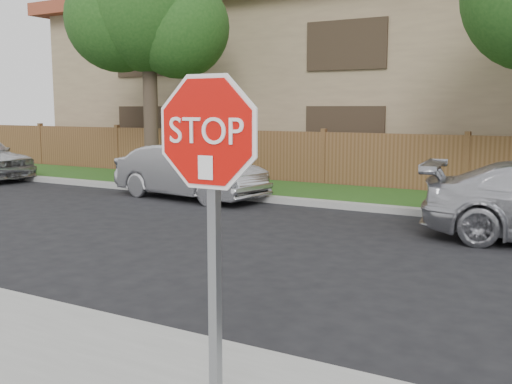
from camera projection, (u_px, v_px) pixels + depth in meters
The scene contains 8 objects.
ground at pixel (222, 349), 5.75m from camera, with size 90.00×90.00×0.00m, color black.
far_curb at pixel (434, 213), 12.71m from camera, with size 70.00×0.30×0.15m, color gray.
grass_strip at pixel (451, 203), 14.12m from camera, with size 70.00×3.00×0.12m, color #1E4714.
fence at pixel (466, 166), 15.39m from camera, with size 70.00×0.12×1.60m, color brown.
apartment_building at pixel (505, 70), 19.79m from camera, with size 35.20×9.20×7.20m.
tree_left at pixel (146, 8), 17.68m from camera, with size 4.80×3.90×7.78m.
stop_sign at pixel (210, 183), 3.78m from camera, with size 1.01×0.13×2.55m.
sedan_left at pixel (190, 172), 15.14m from camera, with size 1.45×4.17×1.37m, color #A4A4A8.
Camera 1 is at (3.04, -4.57, 2.30)m, focal length 42.00 mm.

